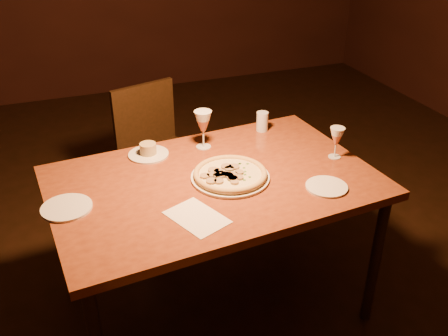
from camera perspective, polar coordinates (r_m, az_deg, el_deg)
name	(u,v)px	position (r m, az deg, el deg)	size (l,w,h in m)	color
floor	(216,314)	(2.72, -0.97, -16.34)	(7.00, 7.00, 0.00)	black
dining_table	(214,192)	(2.32, -1.18, -2.70)	(1.54, 1.06, 0.79)	brown
chair_far	(156,147)	(3.22, -7.76, 2.34)	(0.53, 0.53, 0.89)	black
pizza_plate	(230,175)	(2.28, 0.72, -0.75)	(0.36, 0.36, 0.04)	silver
ramekin_saucer	(148,151)	(2.51, -8.65, 1.88)	(0.20, 0.20, 0.06)	silver
wine_glass_far	(203,130)	(2.53, -2.39, 4.42)	(0.09, 0.09, 0.20)	#AD6248
wine_glass_right	(336,143)	(2.50, 12.69, 2.84)	(0.07, 0.07, 0.16)	#AD6248
water_tumbler	(262,121)	(2.74, 4.39, 5.33)	(0.06, 0.06, 0.11)	silver
side_plate_left	(67,208)	(2.17, -17.55, -4.34)	(0.21, 0.21, 0.01)	silver
side_plate_near	(327,187)	(2.26, 11.64, -2.10)	(0.19, 0.19, 0.01)	silver
menu_card	(197,217)	(2.03, -3.12, -5.63)	(0.17, 0.25, 0.00)	silver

